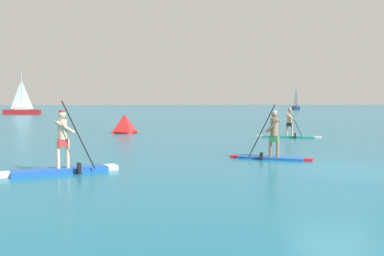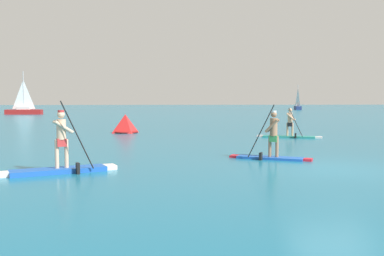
# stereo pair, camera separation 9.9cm
# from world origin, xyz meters

# --- Properties ---
(ground) EXTENTS (440.00, 440.00, 0.00)m
(ground) POSITION_xyz_m (0.00, 0.00, 0.00)
(ground) COLOR #196B8C
(paddleboarder_near_left) EXTENTS (3.23, 1.56, 2.05)m
(paddleboarder_near_left) POSITION_xyz_m (-7.99, 0.26, 0.32)
(paddleboarder_near_left) COLOR blue
(paddleboarder_near_left) RESTS_ON ground
(paddleboarder_mid_center) EXTENTS (2.70, 1.74, 1.97)m
(paddleboarder_mid_center) POSITION_xyz_m (-1.21, 2.36, 0.43)
(paddleboarder_mid_center) COLOR blue
(paddleboarder_mid_center) RESTS_ON ground
(paddleboarder_far_right) EXTENTS (3.37, 1.90, 1.71)m
(paddleboarder_far_right) POSITION_xyz_m (2.51, 10.96, 0.33)
(paddleboarder_far_right) COLOR teal
(paddleboarder_far_right) RESTS_ON ground
(race_marker_buoy) EXTENTS (1.76, 1.76, 1.19)m
(race_marker_buoy) POSITION_xyz_m (-6.68, 15.66, 0.53)
(race_marker_buoy) COLOR red
(race_marker_buoy) RESTS_ON ground
(sailboat_left_horizon) EXTENTS (5.38, 1.74, 6.54)m
(sailboat_left_horizon) POSITION_xyz_m (-23.35, 56.41, 0.76)
(sailboat_left_horizon) COLOR #A51E1E
(sailboat_left_horizon) RESTS_ON ground
(sailboat_right_horizon) EXTENTS (2.17, 4.55, 5.85)m
(sailboat_right_horizon) POSITION_xyz_m (30.80, 85.54, 0.82)
(sailboat_right_horizon) COLOR navy
(sailboat_right_horizon) RESTS_ON ground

